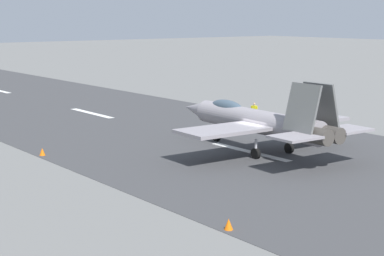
{
  "coord_description": "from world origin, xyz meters",
  "views": [
    {
      "loc": [
        -32.44,
        31.23,
        9.84
      ],
      "look_at": [
        1.66,
        4.77,
        2.2
      ],
      "focal_mm": 59.31,
      "sensor_mm": 36.0,
      "label": 1
    }
  ],
  "objects": [
    {
      "name": "marker_cone_mid",
      "position": [
        9.08,
        12.56,
        0.28
      ],
      "size": [
        0.44,
        0.44,
        0.55
      ],
      "primitive_type": "cone",
      "color": "orange",
      "rests_on": "ground"
    },
    {
      "name": "marker_cone_near",
      "position": [
        -11.16,
        12.56,
        0.28
      ],
      "size": [
        0.44,
        0.44,
        0.55
      ],
      "primitive_type": "cone",
      "color": "orange",
      "rests_on": "ground"
    },
    {
      "name": "fighter_jet",
      "position": [
        0.56,
        -0.45,
        2.34
      ],
      "size": [
        17.0,
        14.11,
        5.54
      ],
      "color": "gray",
      "rests_on": "ground"
    },
    {
      "name": "ground_plane",
      "position": [
        0.0,
        0.0,
        0.0
      ],
      "size": [
        400.0,
        400.0,
        0.0
      ],
      "primitive_type": "plane",
      "color": "slate"
    },
    {
      "name": "crew_person",
      "position": [
        11.44,
        -10.38,
        0.82
      ],
      "size": [
        0.66,
        0.42,
        1.64
      ],
      "color": "#1E2338",
      "rests_on": "ground"
    },
    {
      "name": "runway_strip",
      "position": [
        -0.02,
        0.0,
        0.01
      ],
      "size": [
        240.0,
        26.0,
        0.02
      ],
      "color": "#3D3D3F",
      "rests_on": "ground"
    }
  ]
}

